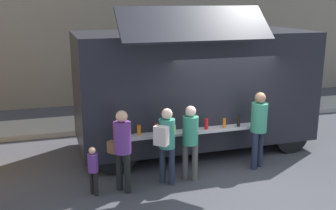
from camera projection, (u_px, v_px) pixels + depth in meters
name	position (u px, v px, depth m)	size (l,w,h in m)	color
ground_plane	(240.00, 178.00, 8.85)	(60.00, 60.00, 0.00)	#38383D
curb_strip	(35.00, 128.00, 12.00)	(28.00, 1.60, 0.15)	#9E998E
food_truck_main	(194.00, 86.00, 10.29)	(5.87, 3.25, 3.64)	black
trash_bin	(286.00, 98.00, 13.89)	(0.60, 0.60, 1.02)	#2C5D39
customer_front_ordering	(190.00, 136.00, 8.55)	(0.33, 0.33, 1.64)	#4C4943
customer_mid_with_backpack	(166.00, 139.00, 8.31)	(0.50, 0.51, 1.64)	#1E2536
customer_rear_waiting	(122.00, 144.00, 8.00)	(0.45, 0.52, 1.69)	black
customer_extra_browsing	(259.00, 123.00, 9.14)	(0.36, 0.36, 1.78)	#1D2336
child_near_queue	(93.00, 167.00, 7.94)	(0.20, 0.20, 1.01)	black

